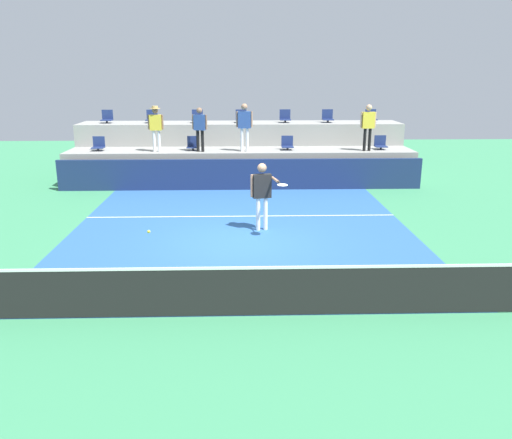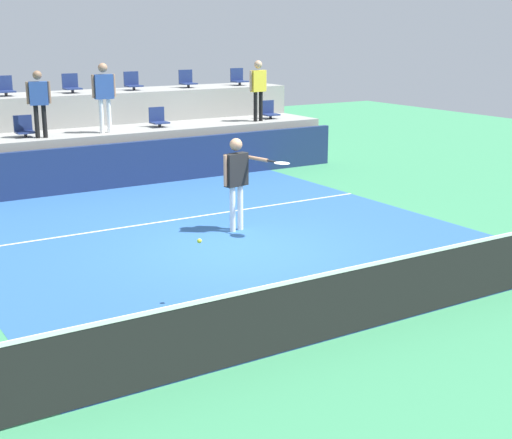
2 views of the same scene
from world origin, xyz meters
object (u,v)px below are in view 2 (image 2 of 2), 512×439
stadium_chair_lower_right (158,119)px  stadium_chair_lower_far_right (269,111)px  stadium_chair_upper_mid_left (5,88)px  stadium_chair_upper_far_right (238,78)px  spectator_in_grey (258,85)px  stadium_chair_upper_mid_right (133,82)px  stadium_chair_upper_center (71,85)px  spectator_in_white (104,91)px  tennis_ball (199,241)px  stadium_chair_upper_right (187,80)px  tennis_player (238,174)px  stadium_chair_lower_left (24,128)px  spectator_leaning_on_rail (39,98)px

stadium_chair_lower_right → stadium_chair_lower_far_right: (3.54, 0.00, 0.00)m
stadium_chair_upper_mid_left → stadium_chair_upper_far_right: bearing=0.0°
spectator_in_grey → stadium_chair_upper_far_right: bearing=73.6°
stadium_chair_upper_mid_right → stadium_chair_upper_far_right: (3.51, 0.00, 0.00)m
stadium_chair_upper_center → spectator_in_grey: spectator_in_grey is taller
stadium_chair_upper_center → stadium_chair_upper_mid_right: size_ratio=1.00×
spectator_in_white → tennis_ball: bearing=-102.8°
stadium_chair_lower_far_right → stadium_chair_upper_right: stadium_chair_upper_right is taller
stadium_chair_upper_mid_left → tennis_ball: size_ratio=7.65×
stadium_chair_lower_right → stadium_chair_upper_right: (1.79, 1.80, 0.85)m
stadium_chair_upper_right → stadium_chair_upper_center: bearing=180.0°
stadium_chair_upper_right → tennis_ball: stadium_chair_upper_right is taller
tennis_player → stadium_chair_lower_left: bearing=110.7°
spectator_leaning_on_rail → spectator_in_white: 1.63m
tennis_ball → spectator_leaning_on_rail: bearing=87.4°
stadium_chair_upper_center → spectator_in_white: bearing=-86.9°
stadium_chair_upper_far_right → tennis_ball: (-7.21, -11.11, -1.36)m
stadium_chair_upper_center → tennis_ball: size_ratio=7.65×
stadium_chair_upper_mid_right → spectator_in_white: size_ratio=0.30×
tennis_player → stadium_chair_upper_mid_left: bearing=106.1°
tennis_player → spectator_leaning_on_rail: size_ratio=1.13×
stadium_chair_upper_mid_right → tennis_ball: size_ratio=7.65×
stadium_chair_lower_right → spectator_in_grey: size_ratio=0.31×
spectator_in_grey → tennis_ball: bearing=-126.4°
stadium_chair_lower_left → stadium_chair_upper_far_right: 7.39m
stadium_chair_upper_far_right → spectator_leaning_on_rail: 7.16m
stadium_chair_upper_far_right → spectator_in_grey: size_ratio=0.31×
stadium_chair_lower_right → stadium_chair_upper_center: 2.64m
stadium_chair_lower_far_right → stadium_chair_lower_left: bearing=180.0°
stadium_chair_upper_right → spectator_in_white: (-3.41, -2.18, -0.01)m
stadium_chair_upper_mid_right → stadium_chair_upper_right: bearing=0.0°
stadium_chair_lower_far_right → stadium_chair_upper_mid_right: size_ratio=1.00×
stadium_chair_upper_mid_left → stadium_chair_upper_center: size_ratio=1.00×
stadium_chair_upper_mid_right → stadium_chair_lower_far_right: bearing=-27.3°
stadium_chair_upper_mid_left → stadium_chair_upper_right: (5.30, 0.00, 0.00)m
stadium_chair_upper_center → stadium_chair_upper_right: size_ratio=1.00×
stadium_chair_upper_mid_left → stadium_chair_upper_right: size_ratio=1.00×
spectator_leaning_on_rail → stadium_chair_upper_far_right: bearing=17.8°
stadium_chair_lower_right → tennis_ball: size_ratio=7.65×
spectator_in_white → tennis_ball: 9.25m
tennis_ball → tennis_player: bearing=51.7°
stadium_chair_upper_right → spectator_in_white: size_ratio=0.30×
stadium_chair_lower_far_right → stadium_chair_lower_right: bearing=180.0°
stadium_chair_upper_mid_right → tennis_player: size_ratio=0.29×
stadium_chair_lower_right → tennis_player: bearing=-100.9°
stadium_chair_lower_far_right → spectator_in_grey: bearing=-148.1°
spectator_leaning_on_rail → stadium_chair_lower_right: bearing=6.7°
stadium_chair_lower_right → stadium_chair_upper_far_right: stadium_chair_upper_far_right is taller
stadium_chair_lower_left → stadium_chair_lower_far_right: same height
stadium_chair_lower_far_right → spectator_in_white: (-5.16, -0.38, 0.84)m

